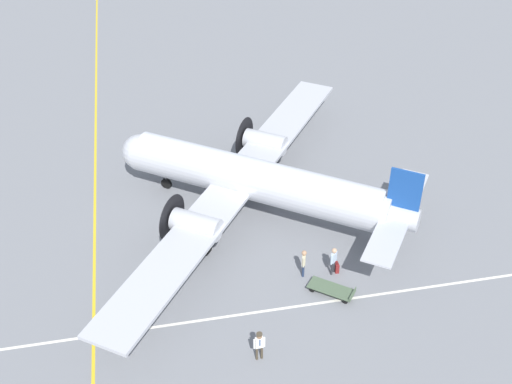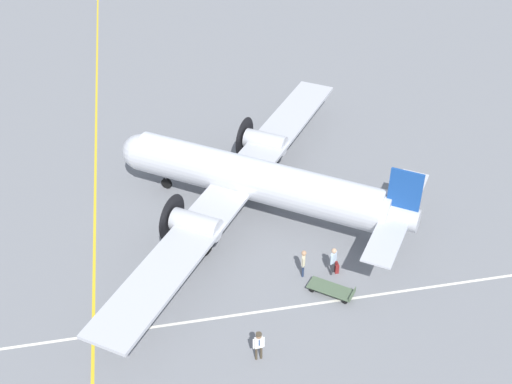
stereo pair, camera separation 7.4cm
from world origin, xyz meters
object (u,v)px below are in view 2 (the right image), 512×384
object	(u,v)px
crew_foreground	(259,343)
passenger_boarding	(304,260)
baggage_cart	(331,289)
airliner_main	(250,178)
suitcase_near_door	(336,267)
ramp_agent	(333,258)

from	to	relation	value
crew_foreground	passenger_boarding	size ratio (longest dim) A/B	1.00
baggage_cart	passenger_boarding	bearing A→B (deg)	-17.65
airliner_main	suitcase_near_door	world-z (taller)	airliner_main
crew_foreground	suitcase_near_door	world-z (taller)	crew_foreground
ramp_agent	baggage_cart	size ratio (longest dim) A/B	0.69
ramp_agent	suitcase_near_door	bearing A→B (deg)	154.61
airliner_main	ramp_agent	xyz separation A→B (m)	(6.22, 3.26, -1.32)
passenger_boarding	baggage_cart	xyz separation A→B (m)	(1.60, 1.09, -0.75)
crew_foreground	baggage_cart	bearing A→B (deg)	-146.14
airliner_main	suitcase_near_door	size ratio (longest dim) A/B	40.13
crew_foreground	ramp_agent	world-z (taller)	ramp_agent
passenger_boarding	baggage_cart	bearing A→B (deg)	-127.48
airliner_main	baggage_cart	size ratio (longest dim) A/B	9.74
ramp_agent	suitcase_near_door	xyz separation A→B (m)	(-0.09, 0.24, -0.76)
suitcase_near_door	baggage_cart	distance (m)	1.70
ramp_agent	baggage_cart	distance (m)	1.71
ramp_agent	baggage_cart	bearing A→B (deg)	25.78
baggage_cart	ramp_agent	bearing A→B (deg)	-70.61
crew_foreground	baggage_cart	distance (m)	5.70
passenger_boarding	ramp_agent	xyz separation A→B (m)	(0.16, 1.58, 0.02)
crew_foreground	passenger_boarding	bearing A→B (deg)	-127.61
airliner_main	ramp_agent	bearing A→B (deg)	152.97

